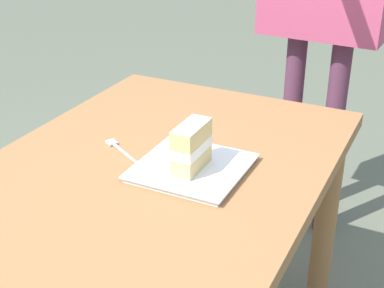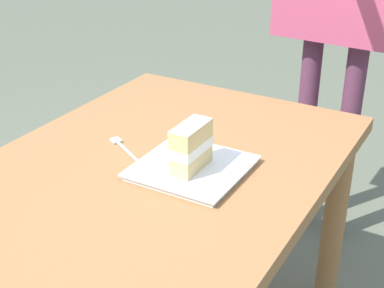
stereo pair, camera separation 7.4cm
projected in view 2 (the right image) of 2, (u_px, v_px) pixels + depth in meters
patio_table at (134, 220)px, 1.33m from camera, size 1.31×0.80×0.72m
dessert_plate at (192, 168)px, 1.33m from camera, size 0.25×0.25×0.02m
cake_slice at (191, 147)px, 1.29m from camera, size 0.12×0.06×0.11m
dessert_fork at (125, 149)px, 1.43m from camera, size 0.10×0.16×0.01m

